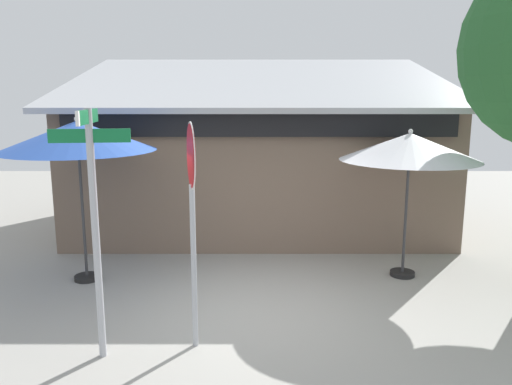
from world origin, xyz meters
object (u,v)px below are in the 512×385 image
patio_umbrella_ivory_center (410,148)px  street_sign_post (94,208)px  patio_umbrella_royal_blue_left (78,137)px  stop_sign (192,191)px

patio_umbrella_ivory_center → street_sign_post: bearing=-148.1°
street_sign_post → patio_umbrella_ivory_center: 5.41m
patio_umbrella_royal_blue_left → patio_umbrella_ivory_center: (5.65, 0.20, -0.21)m
street_sign_post → patio_umbrella_royal_blue_left: street_sign_post is taller
street_sign_post → stop_sign: (1.13, 0.27, 0.16)m
patio_umbrella_royal_blue_left → street_sign_post: bearing=-68.0°
street_sign_post → patio_umbrella_ivory_center: size_ratio=1.17×
patio_umbrella_ivory_center → patio_umbrella_royal_blue_left: bearing=-177.9°
street_sign_post → patio_umbrella_ivory_center: (4.58, 2.85, 0.42)m
patio_umbrella_royal_blue_left → stop_sign: bearing=-47.1°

